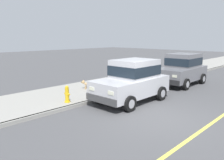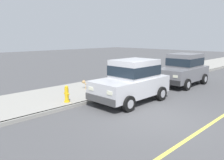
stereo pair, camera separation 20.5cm
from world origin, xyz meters
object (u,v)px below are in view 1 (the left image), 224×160
dog_tan (87,84)px  fire_hydrant (67,95)px  car_silver_hatchback (132,80)px  car_grey_hatchback (182,69)px

dog_tan → fire_hydrant: bearing=-59.5°
car_silver_hatchback → car_grey_hatchback: size_ratio=0.99×
car_silver_hatchback → car_grey_hatchback: 5.00m
fire_hydrant → car_grey_hatchback: bearing=79.1°
car_grey_hatchback → dog_tan: (-2.72, -5.25, -0.55)m
dog_tan → fire_hydrant: (1.29, -2.18, 0.05)m
car_silver_hatchback → car_grey_hatchback: (-0.13, 5.00, 0.00)m
car_silver_hatchback → fire_hydrant: 2.94m
dog_tan → fire_hydrant: size_ratio=1.01×
dog_tan → car_grey_hatchback: bearing=62.6°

